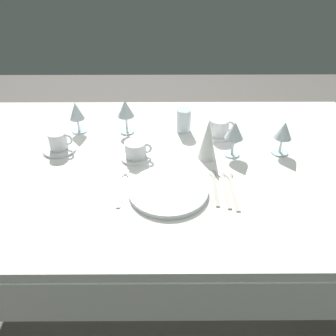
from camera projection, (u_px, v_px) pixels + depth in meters
ground_plane at (167, 276)px, 1.79m from camera, size 6.00×6.00×0.00m
dining_table at (166, 176)px, 1.41m from camera, size 1.80×1.11×0.74m
dinner_plate at (168, 190)px, 1.19m from camera, size 0.28×0.28×0.02m
fork_outer at (123, 186)px, 1.22m from camera, size 0.03×0.22×0.00m
spoon_soup at (214, 183)px, 1.24m from camera, size 0.03×0.21×0.01m
spoon_dessert at (224, 184)px, 1.23m from camera, size 0.03×0.21×0.01m
spoon_tea at (232, 185)px, 1.22m from camera, size 0.03×0.22×0.01m
saucer_left at (60, 149)px, 1.42m from camera, size 0.13×0.13×0.01m
coffee_cup_left at (58, 141)px, 1.39m from camera, size 0.10×0.07×0.07m
saucer_right at (218, 135)px, 1.52m from camera, size 0.12×0.12×0.01m
coffee_cup_right at (219, 127)px, 1.49m from camera, size 0.11×0.09×0.07m
saucer_far at (136, 157)px, 1.37m from camera, size 0.12×0.12×0.01m
coffee_cup_far at (136, 149)px, 1.35m from camera, size 0.11×0.09×0.06m
wine_glass_centre at (76, 112)px, 1.50m from camera, size 0.07×0.07×0.14m
wine_glass_left at (125, 110)px, 1.48m from camera, size 0.07×0.07×0.15m
wine_glass_right at (234, 132)px, 1.33m from camera, size 0.07×0.07×0.15m
wine_glass_far at (283, 132)px, 1.35m from camera, size 0.07×0.07×0.14m
drink_tumbler at (184, 122)px, 1.53m from camera, size 0.06×0.06×0.11m
napkin_folded at (208, 139)px, 1.33m from camera, size 0.07×0.07×0.17m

